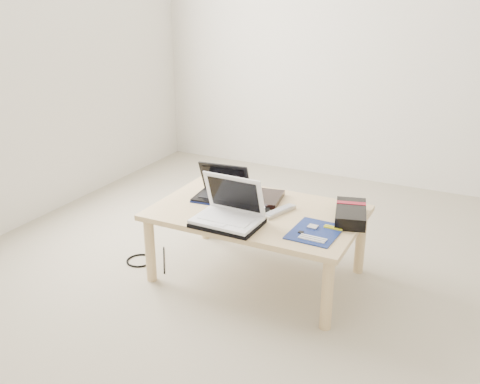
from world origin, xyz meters
The scene contains 13 objects.
ground centered at (0.00, 0.00, 0.00)m, with size 4.00×4.00×0.00m, color #A99D89.
coffee_table centered at (-0.28, 0.15, 0.35)m, with size 1.10×0.70×0.40m.
book centered at (-0.36, 0.29, 0.41)m, with size 0.32×0.28×0.03m.
netbook centered at (-0.53, 0.22, 0.44)m, with size 0.31×0.24×0.20m.
tablet centered at (-0.36, 0.16, 0.41)m, with size 0.32×0.29×0.01m.
remote centered at (-0.16, 0.17, 0.41)m, with size 0.12×0.23×0.02m.
neoprene_sleeve centered at (-0.34, -0.09, 0.41)m, with size 0.33×0.24×0.02m, color black.
white_laptop centered at (-0.34, -0.06, 0.47)m, with size 0.33×0.24×0.23m.
motherboard centered at (0.09, 0.02, 0.40)m, with size 0.24×0.29×0.01m.
gpu_box centered at (0.20, 0.25, 0.43)m, with size 0.22×0.33×0.07m.
cable_coil centered at (-0.48, 0.19, 0.41)m, with size 0.09×0.09×0.01m, color black.
floor_cable_coil centered at (-0.97, -0.01, 0.01)m, with size 0.16×0.16×0.01m, color black.
floor_cable_trail centered at (-0.85, 0.07, 0.00)m, with size 0.01×0.01×0.32m, color black.
Camera 1 is at (0.81, -2.25, 1.53)m, focal length 40.00 mm.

